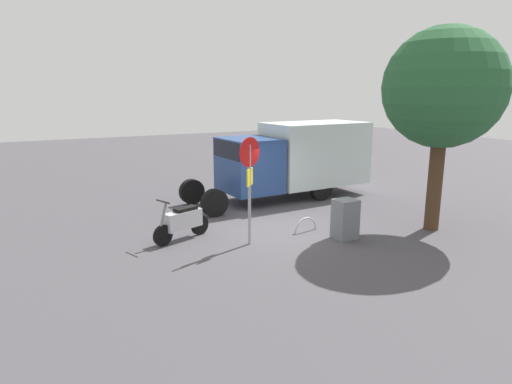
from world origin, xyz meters
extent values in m
plane|color=#4A464C|center=(0.00, 0.00, 0.00)|extent=(60.00, 60.00, 0.00)
cylinder|color=black|center=(-3.10, -4.05, 0.45)|extent=(0.91, 0.28, 0.90)
cylinder|color=black|center=(-3.16, -2.15, 0.45)|extent=(0.91, 0.28, 0.90)
cylinder|color=black|center=(1.24, -3.90, 0.45)|extent=(0.91, 0.28, 0.90)
cylinder|color=black|center=(1.18, -2.01, 0.45)|extent=(0.91, 0.28, 0.90)
cube|color=silver|center=(-3.53, -3.11, 1.62)|extent=(3.92, 2.33, 2.35)
cube|color=navy|center=(-0.61, -3.02, 1.40)|extent=(1.87, 2.16, 1.90)
cube|color=black|center=(-0.61, -3.02, 2.00)|extent=(1.88, 2.00, 0.60)
cylinder|color=black|center=(3.47, -0.09, 0.28)|extent=(0.56, 0.28, 0.56)
cylinder|color=black|center=(2.29, -0.49, 0.28)|extent=(0.56, 0.28, 0.56)
cube|color=silver|center=(2.83, -0.31, 0.56)|extent=(1.14, 0.66, 0.48)
cube|color=black|center=(2.73, -0.34, 0.83)|extent=(0.70, 0.47, 0.12)
cylinder|color=slate|center=(3.42, -0.11, 0.83)|extent=(0.29, 0.16, 0.69)
cylinder|color=black|center=(3.42, -0.11, 1.18)|extent=(0.22, 0.53, 0.04)
cylinder|color=#9E9EA3|center=(1.42, 0.88, 1.32)|extent=(0.08, 0.08, 2.64)
cylinder|color=red|center=(1.42, 0.90, 2.45)|extent=(0.71, 0.32, 0.76)
cube|color=yellow|center=(1.42, 0.90, 1.81)|extent=(0.33, 0.33, 0.44)
cylinder|color=#47301E|center=(-3.85, 2.27, 1.44)|extent=(0.41, 0.41, 2.89)
sphere|color=#265932|center=(-3.85, 2.27, 4.04)|extent=(3.31, 3.31, 3.31)
cube|color=slate|center=(-1.08, 1.71, 0.55)|extent=(0.60, 0.53, 1.09)
torus|color=#B7B7BC|center=(-0.49, 0.70, 0.00)|extent=(0.85, 0.16, 0.85)
camera|label=1|loc=(6.54, 10.62, 3.92)|focal=30.77mm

